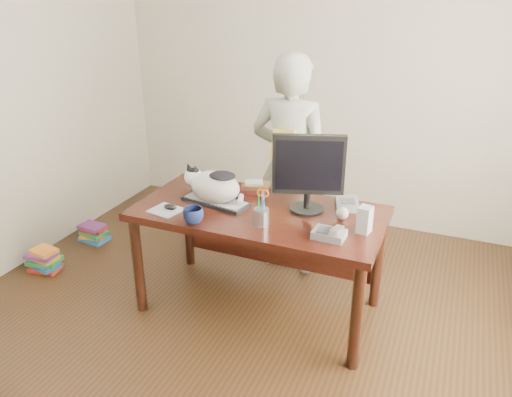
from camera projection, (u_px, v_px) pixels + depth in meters
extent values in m
plane|color=black|center=(221.00, 361.00, 3.01)|extent=(4.50, 4.50, 0.00)
plane|color=silver|center=(331.00, 75.00, 4.38)|extent=(4.00, 0.00, 4.00)
cube|color=black|center=(259.00, 213.00, 3.23)|extent=(1.60, 0.80, 0.05)
cylinder|color=black|center=(138.00, 266.00, 3.35)|extent=(0.07, 0.07, 0.70)
cylinder|color=black|center=(356.00, 318.00, 2.83)|extent=(0.07, 0.07, 0.70)
cylinder|color=black|center=(189.00, 224.00, 3.93)|extent=(0.07, 0.07, 0.70)
cylinder|color=black|center=(378.00, 261.00, 3.40)|extent=(0.07, 0.07, 0.70)
cube|color=black|center=(277.00, 234.00, 3.66)|extent=(1.45, 0.03, 0.50)
cube|color=black|center=(216.00, 202.00, 3.31)|extent=(0.48, 0.24, 0.02)
cube|color=silver|center=(216.00, 200.00, 3.31)|extent=(0.44, 0.21, 0.01)
ellipsoid|color=white|center=(215.00, 187.00, 3.27)|extent=(0.37, 0.26, 0.21)
ellipsoid|color=white|center=(194.00, 177.00, 3.31)|extent=(0.14, 0.14, 0.12)
ellipsoid|color=black|center=(193.00, 171.00, 3.30)|extent=(0.10, 0.09, 0.04)
cone|color=black|center=(189.00, 167.00, 3.29)|extent=(0.07, 0.06, 0.07)
cone|color=black|center=(195.00, 169.00, 3.27)|extent=(0.07, 0.06, 0.07)
ellipsoid|color=black|center=(222.00, 176.00, 3.20)|extent=(0.20, 0.17, 0.04)
cylinder|color=white|center=(241.00, 199.00, 3.26)|extent=(0.08, 0.15, 0.05)
cylinder|color=black|center=(307.00, 209.00, 3.22)|extent=(0.28, 0.28, 0.02)
cylinder|color=black|center=(307.00, 200.00, 3.19)|extent=(0.06, 0.06, 0.10)
cube|color=black|center=(309.00, 165.00, 3.07)|extent=(0.44, 0.19, 0.38)
cube|color=black|center=(309.00, 166.00, 3.05)|extent=(0.39, 0.13, 0.32)
cylinder|color=gray|center=(261.00, 217.00, 3.00)|extent=(0.10, 0.10, 0.10)
cylinder|color=black|center=(259.00, 202.00, 2.98)|extent=(0.03, 0.03, 0.15)
cylinder|color=#0D44B7|center=(263.00, 205.00, 2.95)|extent=(0.03, 0.03, 0.15)
cylinder|color=red|center=(263.00, 202.00, 2.98)|extent=(0.01, 0.04, 0.15)
cylinder|color=#167129|center=(259.00, 204.00, 2.96)|extent=(0.02, 0.03, 0.15)
cylinder|color=#A0A0A4|center=(262.00, 202.00, 2.96)|extent=(0.02, 0.02, 0.11)
cylinder|color=#A0A0A4|center=(264.00, 203.00, 2.95)|extent=(0.02, 0.02, 0.11)
torus|color=#DD5C0B|center=(261.00, 192.00, 2.94)|extent=(0.05, 0.02, 0.05)
torus|color=#DD5C0B|center=(265.00, 193.00, 2.93)|extent=(0.05, 0.02, 0.05)
cube|color=#B1B6BE|center=(166.00, 210.00, 3.21)|extent=(0.22, 0.21, 0.00)
ellipsoid|color=black|center=(170.00, 207.00, 3.21)|extent=(0.10, 0.07, 0.04)
imported|color=#0D1535|center=(193.00, 216.00, 3.02)|extent=(0.17, 0.17, 0.10)
cube|color=slate|center=(329.00, 234.00, 2.86)|extent=(0.19, 0.14, 0.05)
cube|color=#3F3F42|center=(324.00, 230.00, 2.85)|extent=(0.08, 0.09, 0.01)
cube|color=#A0A0A4|center=(337.00, 230.00, 2.84)|extent=(0.05, 0.16, 0.05)
cube|color=#969698|center=(365.00, 220.00, 2.90)|extent=(0.09, 0.09, 0.16)
sphere|color=beige|center=(342.00, 213.00, 3.08)|extent=(0.08, 0.08, 0.08)
cube|color=#4C1415|center=(255.00, 189.00, 3.50)|extent=(0.23, 0.20, 0.03)
cube|color=brown|center=(256.00, 186.00, 3.49)|extent=(0.20, 0.17, 0.03)
cube|color=silver|center=(254.00, 182.00, 3.48)|extent=(0.15, 0.14, 0.02)
cube|color=slate|center=(347.00, 203.00, 3.25)|extent=(0.19, 0.22, 0.05)
cube|color=#3F3F42|center=(348.00, 201.00, 3.21)|extent=(0.12, 0.12, 0.01)
imported|color=beige|center=(290.00, 166.00, 3.72)|extent=(0.63, 0.43, 1.68)
cube|color=gold|center=(283.00, 145.00, 3.49)|extent=(0.16, 0.10, 0.22)
cube|color=#AA2418|center=(46.00, 268.00, 3.96)|extent=(0.25, 0.19, 0.03)
cube|color=#1B5BA6|center=(46.00, 265.00, 3.94)|extent=(0.23, 0.18, 0.03)
cube|color=#267F3D|center=(45.00, 261.00, 3.95)|extent=(0.27, 0.22, 0.03)
cube|color=gold|center=(44.00, 258.00, 3.92)|extent=(0.21, 0.16, 0.03)
cube|color=#6C2F76|center=(42.00, 255.00, 3.91)|extent=(0.23, 0.17, 0.03)
cube|color=orange|center=(44.00, 251.00, 3.90)|extent=(0.21, 0.17, 0.03)
cube|color=#1B5BA6|center=(95.00, 238.00, 4.42)|extent=(0.25, 0.19, 0.03)
cube|color=orange|center=(94.00, 235.00, 4.41)|extent=(0.22, 0.19, 0.03)
cube|color=#267F3D|center=(94.00, 233.00, 4.38)|extent=(0.24, 0.19, 0.03)
cube|color=#AA2418|center=(94.00, 229.00, 4.39)|extent=(0.21, 0.16, 0.03)
cube|color=#6C2F76|center=(92.00, 226.00, 4.37)|extent=(0.22, 0.17, 0.03)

